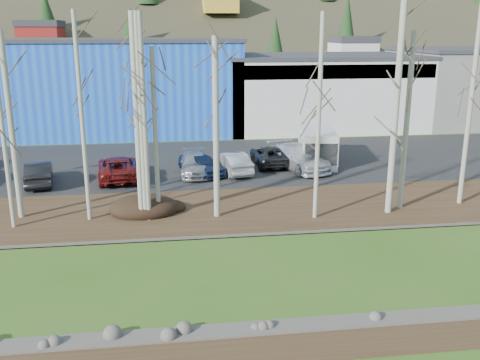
{
  "coord_description": "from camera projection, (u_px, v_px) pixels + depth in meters",
  "views": [
    {
      "loc": [
        -2.51,
        -11.41,
        8.98
      ],
      "look_at": [
        0.65,
        11.48,
        2.5
      ],
      "focal_mm": 40.0,
      "sensor_mm": 36.0,
      "label": 1
    }
  ],
  "objects": [
    {
      "name": "birch_3",
      "position": [
        82.0,
        119.0,
        24.64
      ],
      "size": [
        0.2,
        0.2,
        9.74
      ],
      "color": "beige",
      "rests_on": "far_bank"
    },
    {
      "name": "building_white",
      "position": [
        318.0,
        90.0,
        51.48
      ],
      "size": [
        18.36,
        12.24,
        6.8
      ],
      "color": "silver",
      "rests_on": "ground"
    },
    {
      "name": "car_4",
      "position": [
        202.0,
        164.0,
        33.78
      ],
      "size": [
        3.2,
        4.26,
        1.35
      ],
      "primitive_type": "imported",
      "rotation": [
        0.0,
        0.0,
        0.46
      ],
      "color": "#19294A",
      "rests_on": "parking_lot"
    },
    {
      "name": "river",
      "position": [
        238.0,
        273.0,
        20.5
      ],
      "size": [
        80.0,
        8.0,
        0.9
      ],
      "primitive_type": null,
      "color": "black",
      "rests_on": "ground"
    },
    {
      "name": "birch_2",
      "position": [
        137.0,
        121.0,
        24.56
      ],
      "size": [
        0.28,
        0.28,
        9.67
      ],
      "color": "beige",
      "rests_on": "far_bank"
    },
    {
      "name": "building_grey",
      "position": [
        472.0,
        86.0,
        53.53
      ],
      "size": [
        14.28,
        12.24,
        7.3
      ],
      "color": "slate",
      "rests_on": "ground"
    },
    {
      "name": "near_bank_rocks",
      "position": [
        256.0,
        330.0,
        16.59
      ],
      "size": [
        80.0,
        0.8,
        0.5
      ],
      "primitive_type": null,
      "color": "#47423D",
      "rests_on": "ground"
    },
    {
      "name": "car_6",
      "position": [
        270.0,
        155.0,
        36.3
      ],
      "size": [
        2.22,
        4.71,
        1.3
      ],
      "primitive_type": "imported",
      "rotation": [
        0.0,
        0.0,
        3.16
      ],
      "color": "#252628",
      "rests_on": "parking_lot"
    },
    {
      "name": "birch_4",
      "position": [
        216.0,
        130.0,
        25.23
      ],
      "size": [
        0.29,
        0.29,
        8.61
      ],
      "color": "beige",
      "rests_on": "far_bank"
    },
    {
      "name": "building_blue",
      "position": [
        127.0,
        85.0,
        48.92
      ],
      "size": [
        20.4,
        12.24,
        8.3
      ],
      "color": "blue",
      "rests_on": "ground"
    },
    {
      "name": "birch_8",
      "position": [
        407.0,
        123.0,
        26.44
      ],
      "size": [
        0.27,
        0.27,
        8.83
      ],
      "color": "beige",
      "rests_on": "far_bank"
    },
    {
      "name": "dirt_mound",
      "position": [
        144.0,
        207.0,
        26.7
      ],
      "size": [
        3.45,
        2.44,
        0.68
      ],
      "primitive_type": "ellipsoid",
      "color": "black",
      "rests_on": "far_bank"
    },
    {
      "name": "birch_9",
      "position": [
        473.0,
        87.0,
        26.73
      ],
      "size": [
        0.24,
        0.24,
        12.21
      ],
      "color": "beige",
      "rests_on": "far_bank"
    },
    {
      "name": "van_white",
      "position": [
        317.0,
        147.0,
        36.56
      ],
      "size": [
        3.13,
        5.65,
        2.34
      ],
      "rotation": [
        0.0,
        0.0,
        -0.18
      ],
      "color": "white",
      "rests_on": "parking_lot"
    },
    {
      "name": "car_7",
      "position": [
        299.0,
        157.0,
        35.12
      ],
      "size": [
        3.85,
        5.87,
        1.58
      ],
      "primitive_type": "imported",
      "rotation": [
        0.0,
        0.0,
        0.33
      ],
      "color": "silver",
      "rests_on": "parking_lot"
    },
    {
      "name": "birch_11",
      "position": [
        144.0,
        120.0,
        24.6
      ],
      "size": [
        0.28,
        0.28,
        9.67
      ],
      "color": "beige",
      "rests_on": "far_bank"
    },
    {
      "name": "birch_7",
      "position": [
        396.0,
        108.0,
        25.54
      ],
      "size": [
        0.31,
        0.31,
        10.5
      ],
      "color": "beige",
      "rests_on": "far_bank"
    },
    {
      "name": "dirt_strip",
      "position": [
        262.0,
        348.0,
        15.63
      ],
      "size": [
        80.0,
        1.8,
        0.03
      ],
      "primitive_type": "cube",
      "color": "#382616",
      "rests_on": "ground"
    },
    {
      "name": "birch_5",
      "position": [
        155.0,
        135.0,
        25.3
      ],
      "size": [
        0.23,
        0.23,
        8.14
      ],
      "color": "beige",
      "rests_on": "far_bank"
    },
    {
      "name": "car_2",
      "position": [
        118.0,
        168.0,
        32.81
      ],
      "size": [
        2.89,
        5.31,
        1.41
      ],
      "primitive_type": "imported",
      "rotation": [
        0.0,
        0.0,
        3.25
      ],
      "color": "maroon",
      "rests_on": "parking_lot"
    },
    {
      "name": "far_bank_rocks",
      "position": [
        226.0,
        234.0,
        24.41
      ],
      "size": [
        80.0,
        0.8,
        0.46
      ],
      "primitive_type": null,
      "color": "#47423D",
      "rests_on": "ground"
    },
    {
      "name": "parking_lot",
      "position": [
        205.0,
        162.0,
        37.46
      ],
      "size": [
        80.0,
        14.0,
        0.14
      ],
      "primitive_type": "cube",
      "color": "black",
      "rests_on": "ground"
    },
    {
      "name": "car_3",
      "position": [
        195.0,
        164.0,
        34.0
      ],
      "size": [
        1.91,
        4.58,
        1.32
      ],
      "primitive_type": "imported",
      "rotation": [
        0.0,
        0.0,
        -0.01
      ],
      "color": "#989C9F",
      "rests_on": "parking_lot"
    },
    {
      "name": "birch_6",
      "position": [
        319.0,
        119.0,
        24.9
      ],
      "size": [
        0.21,
        0.21,
        9.65
      ],
      "color": "beige",
      "rests_on": "far_bank"
    },
    {
      "name": "birch_10",
      "position": [
        141.0,
        120.0,
        24.58
      ],
      "size": [
        0.28,
        0.28,
        9.67
      ],
      "color": "beige",
      "rests_on": "far_bank"
    },
    {
      "name": "car_1",
      "position": [
        39.0,
        173.0,
        31.63
      ],
      "size": [
        2.21,
        4.42,
        1.39
      ],
      "primitive_type": "imported",
      "rotation": [
        0.0,
        0.0,
        3.32
      ],
      "color": "black",
      "rests_on": "parking_lot"
    },
    {
      "name": "car_5",
      "position": [
        232.0,
        163.0,
        34.17
      ],
      "size": [
        2.31,
        4.41,
        1.38
      ],
      "primitive_type": "imported",
      "rotation": [
        0.0,
        0.0,
        3.35
      ],
      "color": "silver",
      "rests_on": "parking_lot"
    },
    {
      "name": "far_bank",
      "position": [
        219.0,
        210.0,
        27.44
      ],
      "size": [
        80.0,
        7.0,
        0.15
      ],
      "primitive_type": "cube",
      "color": "#382616",
      "rests_on": "ground"
    },
    {
      "name": "birch_1",
      "position": [
        2.0,
        125.0,
        23.63
      ],
      "size": [
        0.2,
        0.2,
        9.62
      ],
      "color": "beige",
      "rests_on": "far_bank"
    },
    {
      "name": "birch_0",
      "position": [
        11.0,
        127.0,
        25.06
      ],
      "size": [
        0.28,
        0.28,
        8.9
      ],
      "color": "beige",
      "rests_on": "far_bank"
    }
  ]
}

